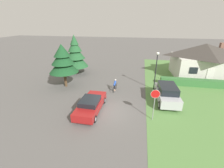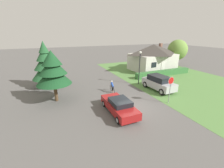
{
  "view_description": "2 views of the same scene",
  "coord_description": "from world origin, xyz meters",
  "px_view_note": "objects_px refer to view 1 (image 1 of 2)",
  "views": [
    {
      "loc": [
        2.55,
        -11.83,
        7.93
      ],
      "look_at": [
        -0.35,
        3.23,
        1.46
      ],
      "focal_mm": 24.0,
      "sensor_mm": 36.0,
      "label": 1
    },
    {
      "loc": [
        -7.25,
        -11.27,
        7.06
      ],
      "look_at": [
        -0.91,
        3.21,
        1.61
      ],
      "focal_mm": 24.0,
      "sensor_mm": 36.0,
      "label": 2
    }
  ],
  "objects_px": {
    "street_lamp": "(157,63)",
    "parked_suv_right": "(167,93)",
    "conifer_tall_far": "(75,55)",
    "cyclist": "(115,86)",
    "stop_sign": "(155,99)",
    "cottage_house": "(203,60)",
    "conifer_tall_near": "(63,61)",
    "sedan_left_lane": "(91,105)"
  },
  "relations": [
    {
      "from": "stop_sign",
      "to": "cottage_house",
      "type": "bearing_deg",
      "value": -125.04
    },
    {
      "from": "parked_suv_right",
      "to": "conifer_tall_far",
      "type": "xyz_separation_m",
      "value": [
        -12.99,
        6.9,
        2.15
      ]
    },
    {
      "from": "cottage_house",
      "to": "conifer_tall_near",
      "type": "height_order",
      "value": "conifer_tall_near"
    },
    {
      "from": "cottage_house",
      "to": "conifer_tall_near",
      "type": "bearing_deg",
      "value": -161.74
    },
    {
      "from": "cottage_house",
      "to": "conifer_tall_near",
      "type": "xyz_separation_m",
      "value": [
        -18.6,
        -7.63,
        0.88
      ]
    },
    {
      "from": "parked_suv_right",
      "to": "street_lamp",
      "type": "distance_m",
      "value": 3.93
    },
    {
      "from": "cottage_house",
      "to": "cyclist",
      "type": "relative_size",
      "value": 5.21
    },
    {
      "from": "street_lamp",
      "to": "conifer_tall_near",
      "type": "bearing_deg",
      "value": -174.21
    },
    {
      "from": "cyclist",
      "to": "stop_sign",
      "type": "bearing_deg",
      "value": -134.62
    },
    {
      "from": "sedan_left_lane",
      "to": "conifer_tall_far",
      "type": "bearing_deg",
      "value": 29.98
    },
    {
      "from": "parked_suv_right",
      "to": "conifer_tall_far",
      "type": "height_order",
      "value": "conifer_tall_far"
    },
    {
      "from": "conifer_tall_far",
      "to": "sedan_left_lane",
      "type": "bearing_deg",
      "value": -60.46
    },
    {
      "from": "stop_sign",
      "to": "parked_suv_right",
      "type": "bearing_deg",
      "value": -118.1
    },
    {
      "from": "sedan_left_lane",
      "to": "stop_sign",
      "type": "xyz_separation_m",
      "value": [
        5.66,
        -0.3,
        1.35
      ]
    },
    {
      "from": "parked_suv_right",
      "to": "street_lamp",
      "type": "relative_size",
      "value": 0.96
    },
    {
      "from": "sedan_left_lane",
      "to": "cyclist",
      "type": "height_order",
      "value": "cyclist"
    },
    {
      "from": "cyclist",
      "to": "parked_suv_right",
      "type": "distance_m",
      "value": 6.03
    },
    {
      "from": "cyclist",
      "to": "street_lamp",
      "type": "bearing_deg",
      "value": -68.34
    },
    {
      "from": "conifer_tall_near",
      "to": "parked_suv_right",
      "type": "bearing_deg",
      "value": -8.24
    },
    {
      "from": "cottage_house",
      "to": "parked_suv_right",
      "type": "height_order",
      "value": "cottage_house"
    },
    {
      "from": "conifer_tall_far",
      "to": "conifer_tall_near",
      "type": "bearing_deg",
      "value": -82.95
    },
    {
      "from": "cyclist",
      "to": "parked_suv_right",
      "type": "height_order",
      "value": "parked_suv_right"
    },
    {
      "from": "street_lamp",
      "to": "cyclist",
      "type": "bearing_deg",
      "value": -164.32
    },
    {
      "from": "sedan_left_lane",
      "to": "parked_suv_right",
      "type": "distance_m",
      "value": 7.94
    },
    {
      "from": "stop_sign",
      "to": "conifer_tall_far",
      "type": "relative_size",
      "value": 0.47
    },
    {
      "from": "conifer_tall_near",
      "to": "conifer_tall_far",
      "type": "distance_m",
      "value": 5.16
    },
    {
      "from": "parked_suv_right",
      "to": "stop_sign",
      "type": "xyz_separation_m",
      "value": [
        -1.59,
        -3.53,
        1.08
      ]
    },
    {
      "from": "cyclist",
      "to": "conifer_tall_far",
      "type": "xyz_separation_m",
      "value": [
        -7.18,
        5.29,
        2.41
      ]
    },
    {
      "from": "street_lamp",
      "to": "conifer_tall_far",
      "type": "relative_size",
      "value": 0.78
    },
    {
      "from": "sedan_left_lane",
      "to": "conifer_tall_far",
      "type": "height_order",
      "value": "conifer_tall_far"
    },
    {
      "from": "cyclist",
      "to": "stop_sign",
      "type": "relative_size",
      "value": 0.61
    },
    {
      "from": "cottage_house",
      "to": "street_lamp",
      "type": "xyz_separation_m",
      "value": [
        -7.33,
        -6.49,
        0.78
      ]
    },
    {
      "from": "stop_sign",
      "to": "conifer_tall_near",
      "type": "height_order",
      "value": "conifer_tall_near"
    },
    {
      "from": "stop_sign",
      "to": "street_lamp",
      "type": "height_order",
      "value": "street_lamp"
    },
    {
      "from": "stop_sign",
      "to": "conifer_tall_far",
      "type": "height_order",
      "value": "conifer_tall_far"
    },
    {
      "from": "conifer_tall_far",
      "to": "street_lamp",
      "type": "bearing_deg",
      "value": -18.43
    },
    {
      "from": "street_lamp",
      "to": "parked_suv_right",
      "type": "bearing_deg",
      "value": -69.69
    },
    {
      "from": "cyclist",
      "to": "stop_sign",
      "type": "height_order",
      "value": "stop_sign"
    },
    {
      "from": "stop_sign",
      "to": "street_lamp",
      "type": "relative_size",
      "value": 0.6
    },
    {
      "from": "sedan_left_lane",
      "to": "conifer_tall_far",
      "type": "relative_size",
      "value": 0.79
    },
    {
      "from": "cottage_house",
      "to": "sedan_left_lane",
      "type": "bearing_deg",
      "value": -140.86
    },
    {
      "from": "parked_suv_right",
      "to": "conifer_tall_far",
      "type": "distance_m",
      "value": 14.87
    }
  ]
}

